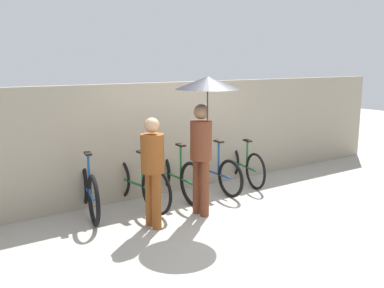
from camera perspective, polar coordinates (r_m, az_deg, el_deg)
name	(u,v)px	position (r m, az deg, el deg)	size (l,w,h in m)	color
ground_plane	(238,227)	(6.13, 6.10, -10.89)	(30.00, 30.00, 0.00)	#9E998E
back_wall	(164,138)	(7.42, -3.71, 0.75)	(11.06, 0.12, 1.93)	gray
parked_bicycle_0	(88,190)	(6.64, -13.73, -5.93)	(0.51, 1.67, 1.11)	black
parked_bicycle_1	(136,183)	(6.87, -7.54, -5.12)	(0.44, 1.82, 1.07)	black
parked_bicycle_2	(175,175)	(7.27, -2.29, -4.20)	(0.44, 1.81, 1.03)	black
parked_bicycle_3	(212,171)	(7.68, 2.69, -3.58)	(0.44, 1.69, 1.09)	black
parked_bicycle_4	(242,164)	(8.19, 6.72, -2.68)	(0.51, 1.61, 1.04)	black
pedestrian_leading	(153,165)	(5.86, -5.28, -2.77)	(0.32, 0.32, 1.54)	brown
pedestrian_center	(205,110)	(6.13, 1.75, 4.56)	(0.93, 0.93, 2.07)	brown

